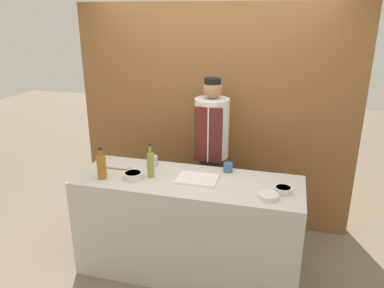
{
  "coord_description": "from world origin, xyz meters",
  "views": [
    {
      "loc": [
        0.8,
        -2.85,
        2.3
      ],
      "look_at": [
        0.0,
        0.14,
        1.21
      ],
      "focal_mm": 35.0,
      "sensor_mm": 36.0,
      "label": 1
    }
  ],
  "objects_px": {
    "bottle_oil": "(151,164)",
    "bottle_amber": "(102,167)",
    "cup_steel": "(154,161)",
    "chef_center": "(211,154)",
    "cup_blue": "(228,167)",
    "sauce_bowl_green": "(268,196)",
    "sauce_bowl_orange": "(283,190)",
    "wooden_spoon": "(124,169)",
    "cutting_board": "(197,179)",
    "sauce_bowl_red": "(133,175)"
  },
  "relations": [
    {
      "from": "bottle_oil",
      "to": "bottle_amber",
      "type": "relative_size",
      "value": 1.11
    },
    {
      "from": "cup_steel",
      "to": "chef_center",
      "type": "xyz_separation_m",
      "value": [
        0.46,
        0.45,
        -0.05
      ]
    },
    {
      "from": "cup_blue",
      "to": "sauce_bowl_green",
      "type": "bearing_deg",
      "value": -47.73
    },
    {
      "from": "sauce_bowl_orange",
      "to": "wooden_spoon",
      "type": "distance_m",
      "value": 1.44
    },
    {
      "from": "sauce_bowl_orange",
      "to": "chef_center",
      "type": "distance_m",
      "value": 1.02
    },
    {
      "from": "cutting_board",
      "to": "wooden_spoon",
      "type": "relative_size",
      "value": 1.25
    },
    {
      "from": "sauce_bowl_red",
      "to": "wooden_spoon",
      "type": "xyz_separation_m",
      "value": [
        -0.16,
        0.16,
        -0.02
      ]
    },
    {
      "from": "sauce_bowl_green",
      "to": "sauce_bowl_orange",
      "type": "relative_size",
      "value": 1.14
    },
    {
      "from": "sauce_bowl_green",
      "to": "cup_blue",
      "type": "bearing_deg",
      "value": 132.27
    },
    {
      "from": "sauce_bowl_green",
      "to": "cup_steel",
      "type": "bearing_deg",
      "value": 160.53
    },
    {
      "from": "sauce_bowl_red",
      "to": "sauce_bowl_orange",
      "type": "distance_m",
      "value": 1.27
    },
    {
      "from": "cup_blue",
      "to": "bottle_oil",
      "type": "bearing_deg",
      "value": -155.62
    },
    {
      "from": "cup_steel",
      "to": "chef_center",
      "type": "distance_m",
      "value": 0.65
    },
    {
      "from": "sauce_bowl_green",
      "to": "bottle_amber",
      "type": "relative_size",
      "value": 0.58
    },
    {
      "from": "sauce_bowl_red",
      "to": "cup_steel",
      "type": "distance_m",
      "value": 0.33
    },
    {
      "from": "bottle_oil",
      "to": "wooden_spoon",
      "type": "bearing_deg",
      "value": 165.53
    },
    {
      "from": "sauce_bowl_red",
      "to": "sauce_bowl_orange",
      "type": "height_order",
      "value": "sauce_bowl_red"
    },
    {
      "from": "cutting_board",
      "to": "bottle_oil",
      "type": "distance_m",
      "value": 0.43
    },
    {
      "from": "cutting_board",
      "to": "chef_center",
      "type": "xyz_separation_m",
      "value": [
        -0.02,
        0.65,
        -0.01
      ]
    },
    {
      "from": "sauce_bowl_orange",
      "to": "wooden_spoon",
      "type": "height_order",
      "value": "sauce_bowl_orange"
    },
    {
      "from": "sauce_bowl_green",
      "to": "bottle_oil",
      "type": "xyz_separation_m",
      "value": [
        -1.03,
        0.14,
        0.1
      ]
    },
    {
      "from": "cup_steel",
      "to": "wooden_spoon",
      "type": "bearing_deg",
      "value": -144.58
    },
    {
      "from": "sauce_bowl_orange",
      "to": "bottle_amber",
      "type": "height_order",
      "value": "bottle_amber"
    },
    {
      "from": "wooden_spoon",
      "to": "bottle_amber",
      "type": "bearing_deg",
      "value": -115.53
    },
    {
      "from": "chef_center",
      "to": "sauce_bowl_green",
      "type": "bearing_deg",
      "value": -52.85
    },
    {
      "from": "chef_center",
      "to": "sauce_bowl_red",
      "type": "bearing_deg",
      "value": -124.29
    },
    {
      "from": "cup_blue",
      "to": "cutting_board",
      "type": "bearing_deg",
      "value": -132.21
    },
    {
      "from": "sauce_bowl_red",
      "to": "chef_center",
      "type": "relative_size",
      "value": 0.1
    },
    {
      "from": "sauce_bowl_red",
      "to": "chef_center",
      "type": "xyz_separation_m",
      "value": [
        0.53,
        0.77,
        -0.03
      ]
    },
    {
      "from": "sauce_bowl_orange",
      "to": "cutting_board",
      "type": "xyz_separation_m",
      "value": [
        -0.72,
        0.05,
        -0.02
      ]
    },
    {
      "from": "sauce_bowl_green",
      "to": "bottle_amber",
      "type": "height_order",
      "value": "bottle_amber"
    },
    {
      "from": "wooden_spoon",
      "to": "chef_center",
      "type": "xyz_separation_m",
      "value": [
        0.69,
        0.62,
        -0.01
      ]
    },
    {
      "from": "sauce_bowl_orange",
      "to": "cup_steel",
      "type": "xyz_separation_m",
      "value": [
        -1.2,
        0.25,
        0.02
      ]
    },
    {
      "from": "sauce_bowl_red",
      "to": "sauce_bowl_green",
      "type": "relative_size",
      "value": 1.03
    },
    {
      "from": "cutting_board",
      "to": "wooden_spoon",
      "type": "distance_m",
      "value": 0.71
    },
    {
      "from": "cup_steel",
      "to": "chef_center",
      "type": "relative_size",
      "value": 0.06
    },
    {
      "from": "sauce_bowl_red",
      "to": "sauce_bowl_green",
      "type": "height_order",
      "value": "sauce_bowl_red"
    },
    {
      "from": "bottle_oil",
      "to": "wooden_spoon",
      "type": "height_order",
      "value": "bottle_oil"
    },
    {
      "from": "sauce_bowl_green",
      "to": "cutting_board",
      "type": "relative_size",
      "value": 0.47
    },
    {
      "from": "sauce_bowl_red",
      "to": "cutting_board",
      "type": "distance_m",
      "value": 0.56
    },
    {
      "from": "cup_steel",
      "to": "chef_center",
      "type": "bearing_deg",
      "value": 44.65
    },
    {
      "from": "bottle_oil",
      "to": "cup_steel",
      "type": "bearing_deg",
      "value": 105.19
    },
    {
      "from": "sauce_bowl_green",
      "to": "cutting_board",
      "type": "height_order",
      "value": "sauce_bowl_green"
    },
    {
      "from": "bottle_oil",
      "to": "cup_steel",
      "type": "distance_m",
      "value": 0.26
    },
    {
      "from": "sauce_bowl_green",
      "to": "cutting_board",
      "type": "bearing_deg",
      "value": 163.35
    },
    {
      "from": "cutting_board",
      "to": "sauce_bowl_orange",
      "type": "bearing_deg",
      "value": -3.91
    },
    {
      "from": "cup_blue",
      "to": "cup_steel",
      "type": "xyz_separation_m",
      "value": [
        -0.7,
        -0.05,
        0.01
      ]
    },
    {
      "from": "bottle_amber",
      "to": "chef_center",
      "type": "bearing_deg",
      "value": 46.34
    },
    {
      "from": "sauce_bowl_red",
      "to": "wooden_spoon",
      "type": "bearing_deg",
      "value": 136.34
    },
    {
      "from": "bottle_amber",
      "to": "wooden_spoon",
      "type": "distance_m",
      "value": 0.25
    }
  ]
}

